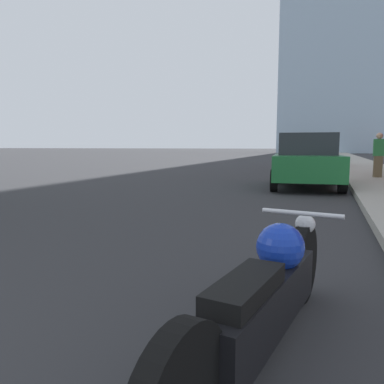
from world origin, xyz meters
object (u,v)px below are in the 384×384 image
parked_car_green (306,161)px  parked_car_red (317,153)px  parked_car_blue (320,151)px  pedestrian (379,155)px  motorcycle (267,294)px

parked_car_green → parked_car_red: parked_car_red is taller
parked_car_blue → pedestrian: 20.37m
pedestrian → parked_car_green: bearing=-126.9°
motorcycle → parked_car_blue: 32.94m
motorcycle → parked_car_blue: size_ratio=0.58×
parked_car_red → parked_car_blue: (-0.03, 11.62, -0.05)m
parked_car_green → motorcycle: bearing=-93.8°
pedestrian → motorcycle: bearing=-99.2°
parked_car_blue → parked_car_green: bearing=-93.1°
pedestrian → parked_car_red: bearing=104.9°
parked_car_blue → pedestrian: (2.33, -20.24, 0.12)m
parked_car_green → parked_car_red: bearing=84.6°
parked_car_green → pedestrian: pedestrian is taller
motorcycle → parked_car_green: bearing=101.3°
motorcycle → parked_car_red: parked_car_red is taller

